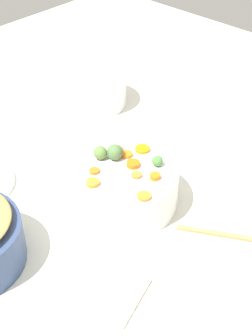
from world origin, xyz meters
name	(u,v)px	position (x,y,z in m)	size (l,w,h in m)	color
tabletop	(118,205)	(0.00, 0.00, 0.01)	(2.40, 2.40, 0.02)	silver
serving_bowl_carrots	(126,187)	(-0.01, 0.02, 0.07)	(0.27, 0.27, 0.11)	white
carrot_slice_0	(142,149)	(-0.11, -0.01, 0.13)	(0.04, 0.04, 0.01)	orange
carrot_slice_1	(93,183)	(0.08, -0.01, 0.13)	(0.03, 0.03, 0.01)	orange
carrot_slice_2	(137,175)	(-0.02, 0.05, 0.13)	(0.03, 0.03, 0.01)	orange
carrot_slice_3	(144,196)	(0.03, 0.12, 0.13)	(0.03, 0.03, 0.01)	orange
carrot_slice_4	(119,149)	(-0.07, -0.06, 0.13)	(0.02, 0.02, 0.01)	orange
carrot_slice_5	(133,164)	(-0.04, 0.02, 0.13)	(0.03, 0.03, 0.01)	orange
carrot_slice_6	(155,176)	(-0.04, 0.09, 0.13)	(0.03, 0.03, 0.01)	orange
carrot_slice_7	(127,154)	(-0.06, -0.03, 0.13)	(0.03, 0.03, 0.01)	orange
carrot_slice_8	(94,171)	(0.04, -0.04, 0.13)	(0.03, 0.03, 0.01)	orange
brussels_sprout_0	(157,161)	(-0.08, 0.06, 0.14)	(0.03, 0.03, 0.03)	#4D8940
brussels_sprout_1	(100,153)	(-0.01, -0.07, 0.14)	(0.04, 0.04, 0.04)	#5C813F
brussels_sprout_2	(115,152)	(-0.03, -0.04, 0.15)	(0.04, 0.04, 0.04)	#4E7240
casserole_dish	(92,89)	(-0.31, -0.41, 0.08)	(0.23, 0.23, 0.11)	white
dish_towel	(114,293)	(0.22, 0.20, 0.02)	(0.14, 0.12, 0.01)	#CAAB9B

